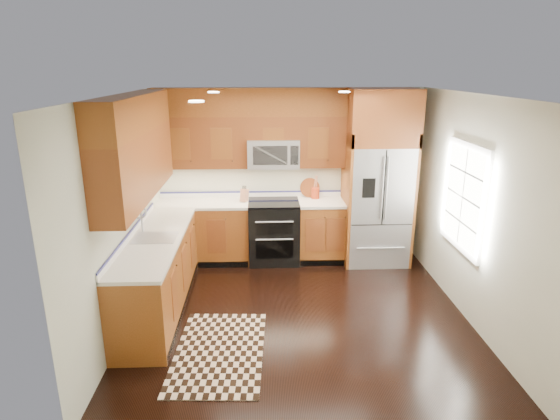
{
  "coord_description": "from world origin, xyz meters",
  "views": [
    {
      "loc": [
        -0.43,
        -5.07,
        2.88
      ],
      "look_at": [
        -0.2,
        0.6,
        1.14
      ],
      "focal_mm": 30.0,
      "sensor_mm": 36.0,
      "label": 1
    }
  ],
  "objects_px": {
    "refrigerator": "(378,178)",
    "knife_block": "(244,195)",
    "range": "(274,232)",
    "rug": "(219,351)",
    "utensil_crock": "(315,191)"
  },
  "relations": [
    {
      "from": "range",
      "to": "rug",
      "type": "bearing_deg",
      "value": -104.9
    },
    {
      "from": "range",
      "to": "rug",
      "type": "distance_m",
      "value": 2.55
    },
    {
      "from": "refrigerator",
      "to": "knife_block",
      "type": "xyz_separation_m",
      "value": [
        -1.99,
        0.1,
        -0.26
      ]
    },
    {
      "from": "range",
      "to": "knife_block",
      "type": "xyz_separation_m",
      "value": [
        -0.44,
        0.06,
        0.57
      ]
    },
    {
      "from": "range",
      "to": "knife_block",
      "type": "bearing_deg",
      "value": 171.6
    },
    {
      "from": "refrigerator",
      "to": "rug",
      "type": "height_order",
      "value": "refrigerator"
    },
    {
      "from": "knife_block",
      "to": "range",
      "type": "bearing_deg",
      "value": -8.4
    },
    {
      "from": "knife_block",
      "to": "rug",
      "type": "bearing_deg",
      "value": -94.72
    },
    {
      "from": "refrigerator",
      "to": "rug",
      "type": "bearing_deg",
      "value": -132.58
    },
    {
      "from": "rug",
      "to": "refrigerator",
      "type": "bearing_deg",
      "value": 50.33
    },
    {
      "from": "range",
      "to": "rug",
      "type": "xyz_separation_m",
      "value": [
        -0.65,
        -2.43,
        -0.46
      ]
    },
    {
      "from": "knife_block",
      "to": "utensil_crock",
      "type": "xyz_separation_m",
      "value": [
        1.09,
        0.13,
        0.02
      ]
    },
    {
      "from": "refrigerator",
      "to": "knife_block",
      "type": "bearing_deg",
      "value": 177.04
    },
    {
      "from": "refrigerator",
      "to": "utensil_crock",
      "type": "xyz_separation_m",
      "value": [
        -0.9,
        0.23,
        -0.24
      ]
    },
    {
      "from": "range",
      "to": "rug",
      "type": "height_order",
      "value": "range"
    }
  ]
}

